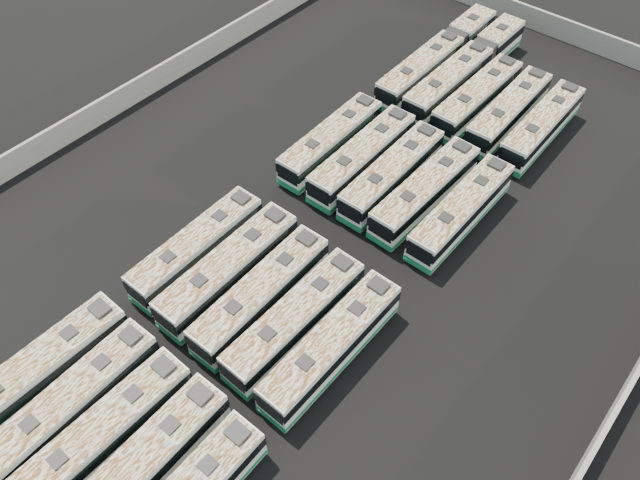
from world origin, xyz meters
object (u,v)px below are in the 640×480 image
Objects in this scene: bus_midback_far_left at (331,141)px; bus_back_far_right at (541,126)px; bus_midback_right at (425,191)px; bus_back_center at (477,98)px; bus_midfront_center at (261,295)px; bus_front_left at (74,403)px; bus_midfront_right at (295,320)px; bus_front_center at (103,436)px; bus_back_right at (508,112)px; bus_midback_far_right at (461,211)px; bus_midfront_left at (229,270)px; bus_front_right at (140,470)px; bus_midfront_far_left at (197,248)px; bus_midback_center at (392,174)px; bus_front_far_left at (41,372)px; bus_back_left at (465,69)px; bus_midback_left at (362,157)px; bus_back_far_left at (437,57)px.

bus_back_far_right is (12.05, 12.50, 0.00)m from bus_midback_far_left.
bus_back_center reaches higher than bus_midback_right.
bus_midfront_center is at bearing -89.37° from bus_back_center.
bus_front_left is 13.58m from bus_midfront_right.
bus_front_center reaches higher than bus_back_right.
bus_midback_far_right is at bearing -0.91° from bus_midback_far_left.
bus_midfront_left is at bearing -121.76° from bus_midback_far_right.
bus_front_right is 15.27m from bus_midfront_far_left.
bus_midback_center is at bearing 89.32° from bus_midfront_center.
bus_front_far_left is 12.37m from bus_midfront_far_left.
bus_front_center is 27.14m from bus_midback_right.
bus_back_right is (2.94, 26.97, -0.02)m from bus_midfront_center.
bus_back_far_right is (9.02, -3.00, -0.04)m from bus_back_left.
bus_midfront_right is 0.64× the size of bus_back_left.
bus_midback_far_left is 0.97× the size of bus_midback_left.
bus_midfront_far_left is at bearing -102.15° from bus_back_center.
bus_midback_far_right is (8.95, 26.83, -0.01)m from bus_front_left.
bus_front_right reaches higher than bus_midfront_center.
bus_front_center is 39.25m from bus_back_center.
bus_midback_far_left is 0.63× the size of bus_back_left.
bus_front_far_left reaches higher than bus_front_left.
bus_front_far_left is 0.99× the size of bus_midfront_left.
bus_midback_center reaches higher than bus_midback_far_left.
bus_midback_left is at bearing 89.04° from bus_midfront_left.
bus_midfront_right is 0.99× the size of bus_midback_left.
bus_midback_left reaches higher than bus_front_left.
bus_front_far_left is 1.01× the size of bus_midfront_center.
bus_front_center is 42.48m from bus_back_left.
bus_midfront_left is at bearing -110.63° from bus_midback_right.
bus_back_left is (-0.09, 15.42, -0.01)m from bus_midback_left.
bus_front_center is 1.01× the size of bus_midback_center.
bus_front_left is 12.61m from bus_midfront_center.
bus_back_far_left is at bearing 127.93° from bus_midback_far_right.
bus_back_left is (-2.94, 15.45, 0.03)m from bus_midback_center.
bus_midfront_center and bus_back_center have the same top height.
bus_midfront_far_left is 0.97× the size of bus_midfront_center.
bus_midback_right is at bearing -0.88° from bus_midback_left.
bus_back_right is (3.07, 12.41, 0.00)m from bus_midback_center.
bus_front_center is 39.85m from bus_back_far_right.
bus_midfront_left is 28.39m from bus_back_far_right.
bus_back_left is 6.73m from bus_back_right.
bus_back_far_right is at bearing 76.38° from bus_midfront_center.
bus_midback_center is (0.01, 26.93, -0.02)m from bus_front_center.
bus_front_far_left is 1.03× the size of bus_back_far_right.
bus_midback_center is 0.64× the size of bus_back_far_left.
bus_back_center is at bearing 82.30° from bus_front_far_left.
bus_back_far_right reaches higher than bus_midfront_far_left.
bus_midback_right is at bearing 72.71° from bus_front_far_left.
bus_midfront_left is at bearing 88.82° from bus_front_left.
bus_midfront_left is 26.95m from bus_back_center.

